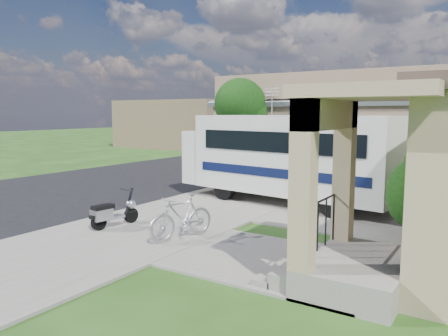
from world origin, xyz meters
The scene contains 18 objects.
ground centered at (0.00, 0.00, 0.00)m, with size 120.00×120.00×0.00m, color #1A3E10.
street_slab centered at (-7.50, 10.00, 0.01)m, with size 9.00×80.00×0.02m, color black.
sidewalk_slab centered at (-1.00, 10.00, 0.03)m, with size 4.00×80.00×0.06m, color slate.
driveway_slab centered at (1.50, 4.50, 0.03)m, with size 7.00×6.00×0.05m, color slate.
walk_slab centered at (3.00, -1.00, 0.03)m, with size 4.00×3.00×0.05m, color slate.
warehouse centered at (0.00, 13.97, 1.99)m, with size 12.50×8.40×5.04m.
distant_bldg_far centered at (-17.00, 22.00, 2.00)m, with size 10.00×8.00×4.00m, color brown.
distant_bldg_near centered at (-15.00, 34.00, 1.60)m, with size 8.00×7.00×3.20m, color brown.
street_tree_a centered at (-3.70, 9.05, 3.25)m, with size 2.44×2.40×4.58m.
street_tree_b centered at (-3.70, 19.05, 3.39)m, with size 2.44×2.40×4.73m.
street_tree_c centered at (-3.70, 28.05, 3.10)m, with size 2.44×2.40×4.42m.
motorhome centered at (0.76, 4.42, 1.63)m, with size 7.63×3.23×3.79m.
shrub centered at (5.32, 2.14, 1.23)m, with size 1.96×1.87×2.40m.
scooter centered at (-1.68, -0.98, 0.43)m, with size 0.54×1.43×0.94m.
bicycle centered at (0.48, -0.84, 0.52)m, with size 0.49×1.73×1.04m, color #A7A7AF.
pickup_truck centered at (-6.01, 13.12, 0.86)m, with size 2.84×6.17×1.71m, color silver.
van centered at (-6.64, 20.50, 0.95)m, with size 2.66×6.54×1.90m, color silver.
garden_hose centered at (3.66, -0.55, 0.10)m, with size 0.43×0.43×0.19m, color #16702D.
Camera 1 is at (6.67, -8.63, 2.99)m, focal length 35.00 mm.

